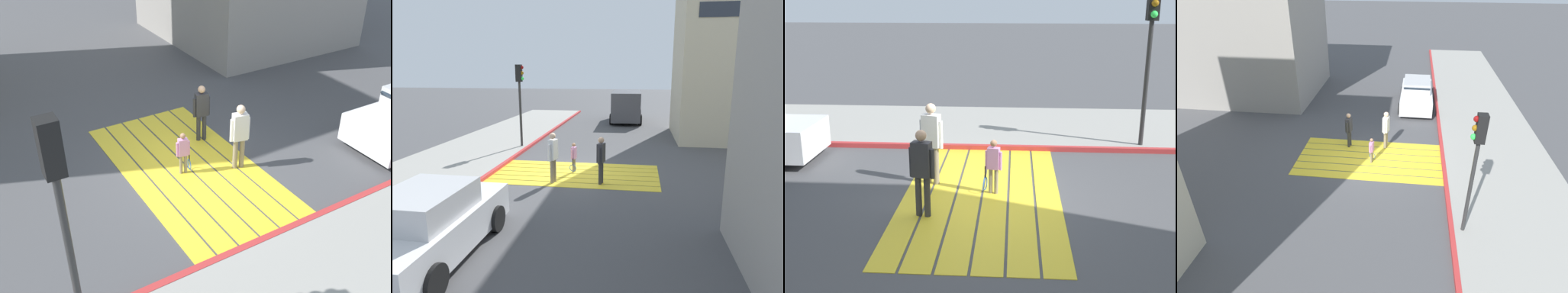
# 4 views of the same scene
# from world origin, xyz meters

# --- Properties ---
(ground_plane) EXTENTS (120.00, 120.00, 0.00)m
(ground_plane) POSITION_xyz_m (0.00, 0.00, 0.00)
(ground_plane) COLOR #4C4C4F
(crosswalk_stripes) EXTENTS (6.40, 3.25, 0.01)m
(crosswalk_stripes) POSITION_xyz_m (0.00, 0.00, 0.01)
(crosswalk_stripes) COLOR yellow
(crosswalk_stripes) RESTS_ON ground
(curb_painted) EXTENTS (0.16, 40.00, 0.13)m
(curb_painted) POSITION_xyz_m (-3.25, 0.00, 0.07)
(curb_painted) COLOR #BC3333
(curb_painted) RESTS_ON ground
(traffic_light_corner) EXTENTS (0.39, 0.28, 4.24)m
(traffic_light_corner) POSITION_xyz_m (-3.58, 4.08, 3.04)
(traffic_light_corner) COLOR #2D2D2D
(traffic_light_corner) RESTS_ON ground
(pedestrian_adult_lead) EXTENTS (0.29, 0.49, 1.70)m
(pedestrian_adult_lead) POSITION_xyz_m (1.10, -1.05, 0.99)
(pedestrian_adult_lead) COLOR #333338
(pedestrian_adult_lead) RESTS_ON ground
(pedestrian_adult_trailing) EXTENTS (0.32, 0.52, 1.82)m
(pedestrian_adult_trailing) POSITION_xyz_m (-0.61, -1.14, 1.06)
(pedestrian_adult_trailing) COLOR gray
(pedestrian_adult_trailing) RESTS_ON ground
(pedestrian_child_with_racket) EXTENTS (0.28, 0.40, 1.18)m
(pedestrian_child_with_racket) POSITION_xyz_m (-0.12, 0.22, 0.66)
(pedestrian_child_with_racket) COLOR gray
(pedestrian_child_with_racket) RESTS_ON ground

